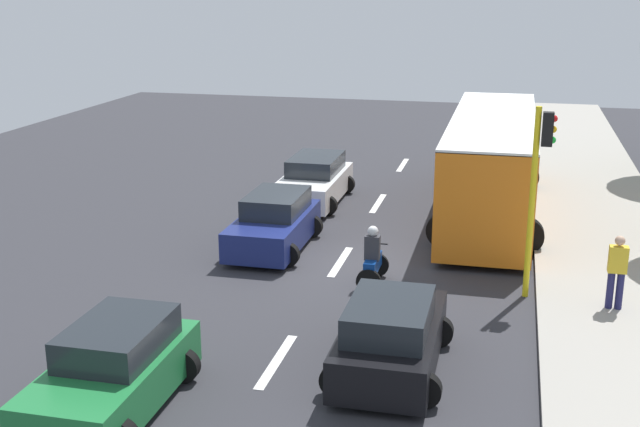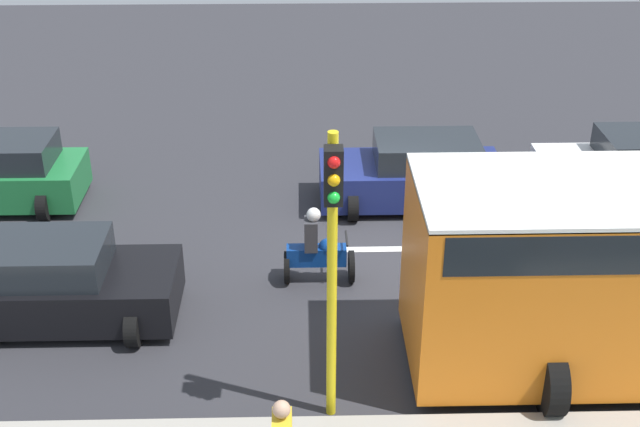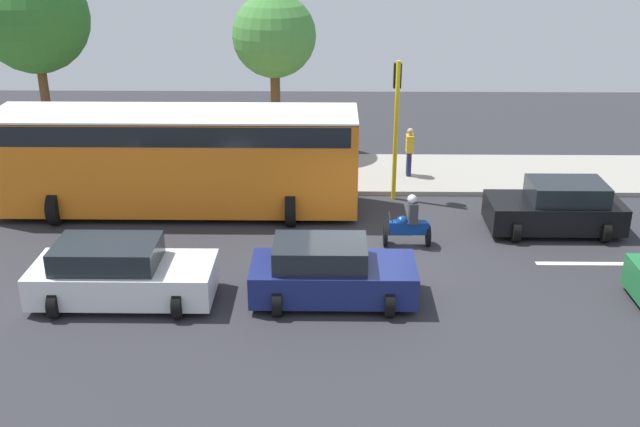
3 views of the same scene
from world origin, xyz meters
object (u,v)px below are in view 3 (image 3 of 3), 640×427
object	(u,v)px
street_tree_north	(274,37)
traffic_light_corner	(396,110)
pedestrian_near_signal	(409,150)
car_black	(557,208)
city_bus	(177,154)
car_white	(120,274)
street_tree_south	(34,19)
motorcycle	(408,224)
car_dark_blue	(330,273)

from	to	relation	value
street_tree_north	traffic_light_corner	bearing A→B (deg)	-138.89
pedestrian_near_signal	traffic_light_corner	xyz separation A→B (m)	(-1.80, 0.67, 1.87)
car_black	city_bus	bearing A→B (deg)	82.84
car_white	city_bus	bearing A→B (deg)	-3.21
traffic_light_corner	street_tree_south	xyz separation A→B (m)	(5.73, 13.25, 2.00)
motorcycle	street_tree_north	bearing A→B (deg)	26.70
car_black	car_dark_blue	size ratio (longest dim) A/B	0.97
city_bus	street_tree_south	bearing A→B (deg)	43.14
motorcycle	street_tree_south	xyz separation A→B (m)	(9.46, 13.38, 4.29)
street_tree_south	pedestrian_near_signal	bearing A→B (deg)	-105.76
car_white	car_dark_blue	world-z (taller)	same
street_tree_south	motorcycle	bearing A→B (deg)	-125.27
car_black	motorcycle	world-z (taller)	motorcycle
car_black	city_bus	size ratio (longest dim) A/B	0.35
car_black	city_bus	world-z (taller)	city_bus
motorcycle	street_tree_south	world-z (taller)	street_tree_south
car_dark_blue	street_tree_north	world-z (taller)	street_tree_north
car_dark_blue	street_tree_north	xyz separation A→B (m)	(11.62, 2.09, 3.74)
car_black	motorcycle	size ratio (longest dim) A/B	2.51
car_dark_blue	pedestrian_near_signal	size ratio (longest dim) A/B	2.34
car_dark_blue	traffic_light_corner	xyz separation A→B (m)	(6.88, -2.05, 2.22)
car_dark_blue	pedestrian_near_signal	world-z (taller)	pedestrian_near_signal
pedestrian_near_signal	street_tree_north	bearing A→B (deg)	58.51
pedestrian_near_signal	car_white	bearing A→B (deg)	138.59
city_bus	car_black	bearing A→B (deg)	-97.16
pedestrian_near_signal	traffic_light_corner	bearing A→B (deg)	159.67
car_dark_blue	motorcycle	world-z (taller)	motorcycle
car_white	pedestrian_near_signal	world-z (taller)	pedestrian_near_signal
car_black	city_bus	distance (m)	11.44
city_bus	traffic_light_corner	xyz separation A→B (m)	(1.20, -6.76, 1.08)
car_white	car_black	size ratio (longest dim) A/B	1.13
car_dark_blue	city_bus	bearing A→B (deg)	39.64
car_white	car_black	distance (m)	12.41
motorcycle	street_tree_south	distance (m)	16.94
motorcycle	pedestrian_near_signal	distance (m)	5.58
car_white	traffic_light_corner	xyz separation A→B (m)	(6.98, -7.08, 2.22)
car_black	car_dark_blue	distance (m)	7.85
car_black	street_tree_south	xyz separation A→B (m)	(8.35, 17.79, 4.22)
pedestrian_near_signal	street_tree_south	xyz separation A→B (m)	(3.93, 13.92, 3.87)
car_dark_blue	street_tree_south	distance (m)	17.38
car_dark_blue	street_tree_south	world-z (taller)	street_tree_south
car_white	street_tree_north	distance (m)	12.66
car_white	pedestrian_near_signal	bearing A→B (deg)	-41.41
city_bus	motorcycle	world-z (taller)	city_bus
city_bus	traffic_light_corner	distance (m)	6.95
city_bus	motorcycle	xyz separation A→B (m)	(-2.53, -6.88, -1.20)
car_dark_blue	motorcycle	bearing A→B (deg)	-34.68
pedestrian_near_signal	street_tree_north	size ratio (longest dim) A/B	0.28
pedestrian_near_signal	motorcycle	bearing A→B (deg)	174.38
city_bus	street_tree_north	xyz separation A→B (m)	(5.95, -2.62, 2.60)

